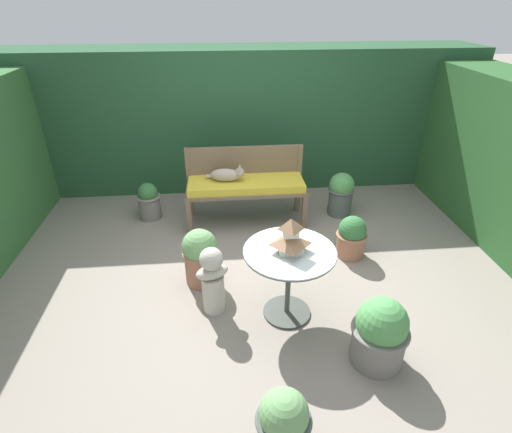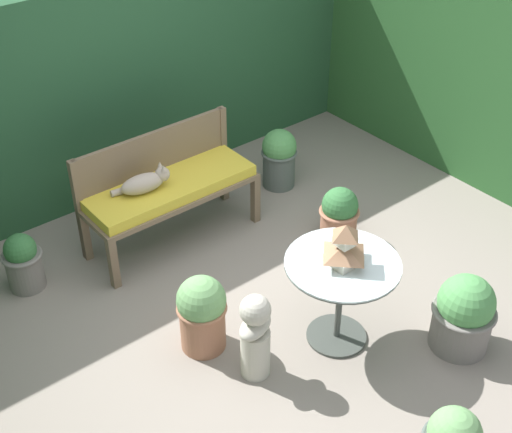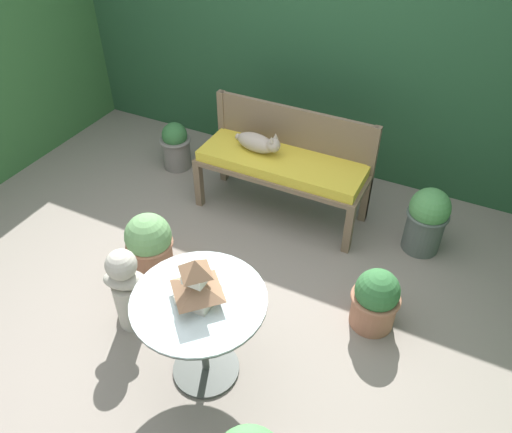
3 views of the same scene
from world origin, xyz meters
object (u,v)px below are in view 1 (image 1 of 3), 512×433
(garden_bust, at_px, (213,279))
(potted_plant_table_far, at_px, (200,256))
(potted_plant_patio_mid, at_px, (284,420))
(potted_plant_hedge_corner, at_px, (149,201))
(garden_bench, at_px, (246,187))
(potted_plant_bench_right, at_px, (352,237))
(patio_table, at_px, (289,265))
(potted_plant_bench_left, at_px, (380,333))
(pagoda_birdhouse, at_px, (290,237))
(potted_plant_table_near, at_px, (341,193))
(cat, at_px, (227,175))

(garden_bust, relative_size, potted_plant_table_far, 1.13)
(potted_plant_patio_mid, xyz_separation_m, potted_plant_hedge_corner, (-1.21, 2.95, 0.04))
(garden_bench, bearing_deg, potted_plant_bench_right, -37.85)
(patio_table, xyz_separation_m, garden_bust, (-0.63, 0.10, -0.19))
(potted_plant_table_far, distance_m, potted_plant_bench_right, 1.59)
(potted_plant_patio_mid, xyz_separation_m, potted_plant_bench_right, (1.01, 1.94, 0.03))
(potted_plant_bench_left, bearing_deg, potted_plant_table_far, 141.20)
(pagoda_birdhouse, relative_size, potted_plant_table_near, 0.53)
(potted_plant_patio_mid, bearing_deg, potted_plant_table_near, 68.01)
(pagoda_birdhouse, distance_m, potted_plant_bench_left, 0.96)
(cat, bearing_deg, potted_plant_table_far, -97.32)
(potted_plant_hedge_corner, bearing_deg, patio_table, -52.29)
(pagoda_birdhouse, xyz_separation_m, potted_plant_bench_right, (0.81, 0.82, -0.56))
(patio_table, xyz_separation_m, potted_plant_bench_right, (0.81, 0.82, -0.29))
(potted_plant_bench_right, bearing_deg, potted_plant_table_near, 81.67)
(garden_bench, relative_size, cat, 3.12)
(cat, bearing_deg, potted_plant_table_near, 10.39)
(garden_bench, xyz_separation_m, potted_plant_patio_mid, (0.03, -2.75, -0.27))
(potted_plant_table_near, height_order, potted_plant_bench_right, potted_plant_table_near)
(patio_table, distance_m, potted_plant_bench_left, 0.85)
(potted_plant_bench_left, bearing_deg, potted_plant_table_near, 81.29)
(patio_table, bearing_deg, potted_plant_hedge_corner, 127.71)
(garden_bust, relative_size, potted_plant_bench_left, 1.13)
(patio_table, relative_size, potted_plant_table_far, 1.32)
(pagoda_birdhouse, height_order, potted_plant_bench_right, pagoda_birdhouse)
(garden_bench, height_order, potted_plant_bench_right, garden_bench)
(potted_plant_hedge_corner, distance_m, potted_plant_table_near, 2.36)
(cat, distance_m, garden_bust, 1.58)
(garden_bust, bearing_deg, potted_plant_table_near, 25.38)
(pagoda_birdhouse, distance_m, potted_plant_table_near, 2.02)
(potted_plant_table_far, bearing_deg, potted_plant_table_near, 35.44)
(pagoda_birdhouse, bearing_deg, patio_table, 126.87)
(potted_plant_table_far, bearing_deg, garden_bench, 65.47)
(pagoda_birdhouse, xyz_separation_m, potted_plant_patio_mid, (-0.21, -1.12, -0.59))
(cat, distance_m, potted_plant_table_far, 1.21)
(potted_plant_table_far, bearing_deg, potted_plant_bench_left, -38.80)
(potted_plant_table_far, distance_m, potted_plant_hedge_corner, 1.48)
(potted_plant_table_near, bearing_deg, potted_plant_hedge_corner, 177.19)
(patio_table, relative_size, pagoda_birdhouse, 2.56)
(pagoda_birdhouse, bearing_deg, cat, 105.41)
(pagoda_birdhouse, bearing_deg, potted_plant_table_near, 61.28)
(potted_plant_hedge_corner, xyz_separation_m, potted_plant_bench_left, (2.01, -2.40, 0.05))
(garden_bust, xyz_separation_m, potted_plant_table_far, (-0.12, 0.41, -0.04))
(garden_bench, relative_size, patio_table, 1.86)
(cat, relative_size, potted_plant_bench_left, 0.79)
(patio_table, distance_m, garden_bust, 0.67)
(garden_bust, distance_m, potted_plant_table_far, 0.43)
(cat, bearing_deg, potted_plant_bench_left, -57.30)
(patio_table, xyz_separation_m, potted_plant_bench_left, (0.59, -0.56, -0.24))
(garden_bench, distance_m, potted_plant_bench_right, 1.35)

